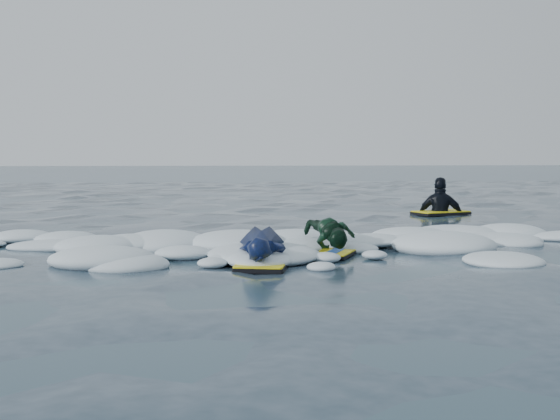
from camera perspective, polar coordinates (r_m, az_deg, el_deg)
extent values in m
plane|color=#172537|center=(7.55, 1.40, -4.31)|extent=(120.00, 120.00, 0.00)
cube|color=black|center=(7.25, -1.34, -4.42)|extent=(0.70, 1.02, 0.05)
cube|color=yellow|center=(7.25, -1.34, -4.17)|extent=(0.67, 0.99, 0.02)
imported|color=#0B164E|center=(7.48, -1.48, -2.86)|extent=(0.64, 1.43, 0.33)
cube|color=black|center=(8.07, 4.51, -3.55)|extent=(0.66, 0.81, 0.04)
cube|color=yellow|center=(8.07, 4.52, -3.38)|extent=(0.64, 0.79, 0.01)
cube|color=blue|center=(8.06, 4.52, -3.32)|extent=(0.41, 0.67, 0.00)
imported|color=#0E361F|center=(8.24, 4.28, -2.02)|extent=(0.55, 1.08, 0.40)
cube|color=black|center=(13.70, 12.92, -0.25)|extent=(1.18, 0.90, 0.05)
cube|color=yellow|center=(13.70, 12.93, -0.10)|extent=(1.15, 0.87, 0.02)
imported|color=black|center=(13.71, 12.91, -0.67)|extent=(1.00, 0.67, 1.57)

